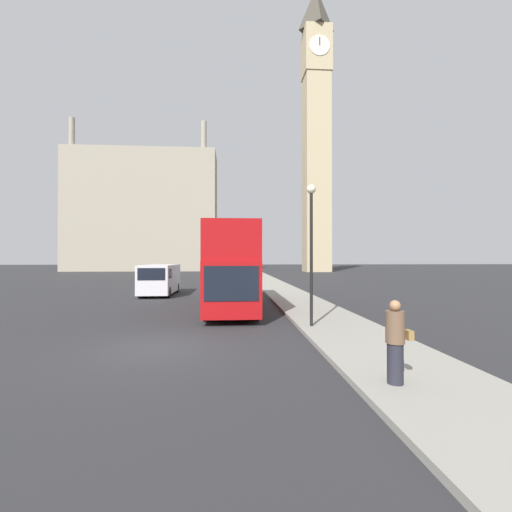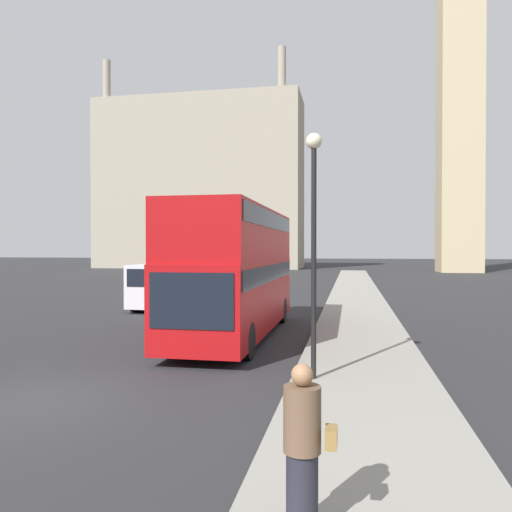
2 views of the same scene
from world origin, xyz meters
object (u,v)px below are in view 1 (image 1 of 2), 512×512
at_px(red_double_decker_bus, 232,264).
at_px(white_van, 160,279).
at_px(pedestrian, 396,342).
at_px(street_lamp, 311,232).
at_px(clock_tower, 316,125).

bearing_deg(red_double_decker_bus, white_van, 125.86).
bearing_deg(pedestrian, street_lamp, 93.19).
bearing_deg(pedestrian, red_double_decker_bus, 106.15).
height_order(red_double_decker_bus, street_lamp, street_lamp).
distance_m(red_double_decker_bus, street_lamp, 6.68).
height_order(clock_tower, white_van, clock_tower).
xyz_separation_m(clock_tower, pedestrian, (-14.49, -64.60, -30.28)).
bearing_deg(red_double_decker_bus, street_lamp, -61.60).
relative_size(red_double_decker_bus, white_van, 1.77).
relative_size(clock_tower, pedestrian, 34.81).
bearing_deg(white_van, red_double_decker_bus, -54.14).
relative_size(pedestrian, street_lamp, 0.32).
bearing_deg(clock_tower, red_double_decker_bus, -108.82).
height_order(red_double_decker_bus, white_van, red_double_decker_bus).
height_order(clock_tower, red_double_decker_bus, clock_tower).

